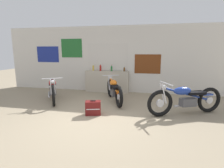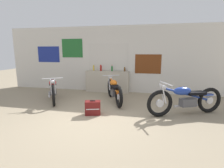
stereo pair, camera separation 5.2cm
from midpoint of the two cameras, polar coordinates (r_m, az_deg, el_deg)
The scene contains 11 objects.
ground_plane at distance 4.57m, azimuth -7.41°, elevation -11.96°, with size 24.00×24.00×0.00m, color gray.
wall_back at distance 7.55m, azimuth 0.76°, elevation 8.04°, with size 10.00×0.07×2.80m.
sill_counter at distance 7.55m, azimuth -1.88°, elevation 0.83°, with size 1.87×0.28×0.92m.
bottle_leftmost at distance 7.65m, azimuth -6.35°, elevation 5.33°, with size 0.06×0.06×0.28m.
bottle_left_center at distance 7.50m, azimuth -3.99°, elevation 5.34°, with size 0.08×0.08×0.30m.
bottle_center at distance 7.38m, azimuth -0.34°, elevation 5.14°, with size 0.08×0.08×0.26m.
bottle_right_center at distance 7.33m, azimuth 3.82°, elevation 4.88°, with size 0.07×0.07×0.21m.
motorcycle_orange at distance 6.11m, azimuth 0.45°, elevation -1.96°, with size 0.99×1.94×0.87m.
motorcycle_blue at distance 5.28m, azimuth 22.64°, elevation -4.61°, with size 2.12×1.06×0.92m.
motorcycle_red at distance 6.60m, azimuth -19.03°, elevation -1.49°, with size 1.17×1.84×0.90m.
hard_case_darkred at distance 4.95m, azimuth -6.48°, elevation -7.77°, with size 0.47×0.35×0.41m.
Camera 1 is at (1.38, -3.99, 1.76)m, focal length 28.00 mm.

